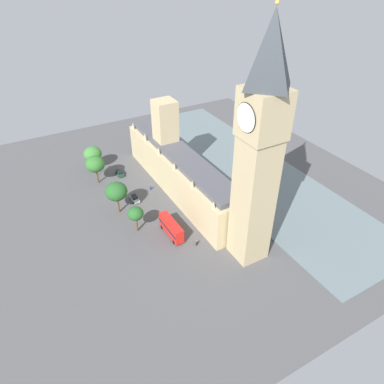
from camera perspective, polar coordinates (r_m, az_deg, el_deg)
ground_plane at (r=118.10m, az=-2.48°, el=0.14°), size 130.87×130.87×0.00m
river_thames at (r=131.22m, az=8.69°, el=3.65°), size 32.74×117.78×0.25m
parliament_building at (r=115.75m, az=-2.00°, el=3.82°), size 11.62×60.87×27.38m
clock_tower at (r=78.58m, az=10.76°, el=6.74°), size 8.87×8.87×59.57m
car_dark_green_by_river_gate at (r=128.75m, az=-11.56°, el=3.06°), size 2.04×4.85×1.74m
car_silver_kerbside at (r=114.57m, az=-9.24°, el=-1.02°), size 2.00×4.43×1.74m
double_decker_bus_corner at (r=99.29m, az=-3.38°, el=-5.72°), size 2.78×10.54×4.75m
pedestrian_leading at (r=97.19m, az=0.73°, el=-8.23°), size 0.55×0.64×1.60m
pedestrian_trailing at (r=119.09m, az=-6.71°, el=0.65°), size 0.64×0.55×1.62m
plane_tree_near_tower at (r=106.76m, az=-12.10°, el=0.08°), size 6.57×6.57×10.46m
plane_tree_midblock at (r=132.36m, az=-15.71°, el=5.91°), size 6.45×6.45×8.76m
plane_tree_opposite_hall at (r=122.87m, az=-15.33°, el=4.35°), size 6.47×6.47×10.13m
plane_tree_under_trees at (r=99.46m, az=-9.09°, el=-3.48°), size 4.51×4.51×8.14m
street_lamp_far_end at (r=128.84m, az=-15.22°, el=4.21°), size 0.56×0.56×5.89m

